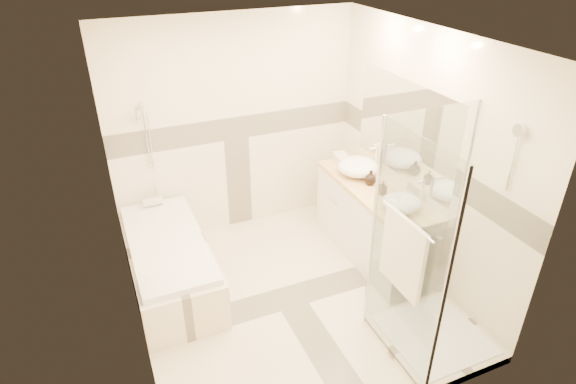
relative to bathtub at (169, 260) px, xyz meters
name	(u,v)px	position (x,y,z in m)	size (l,w,h in m)	color
room	(294,184)	(1.08, -0.64, 0.95)	(2.82, 3.02, 2.52)	beige
bathtub	(169,260)	(0.00, 0.00, 0.00)	(0.75, 1.70, 0.56)	#F4E4C3
vanity	(373,222)	(2.15, -0.35, 0.12)	(0.58, 1.62, 0.85)	white
shower_enclosure	(425,296)	(1.86, -1.62, 0.20)	(0.96, 0.93, 2.04)	#F4E4C3
vessel_sink_near	(358,167)	(2.13, 0.00, 0.63)	(0.45, 0.45, 0.18)	white
vessel_sink_far	(402,203)	(2.13, -0.81, 0.62)	(0.37, 0.37, 0.15)	white
faucet_near	(376,156)	(2.35, 0.00, 0.72)	(0.12, 0.03, 0.30)	silver
faucet_far	(421,190)	(2.35, -0.81, 0.70)	(0.11, 0.03, 0.28)	silver
amenity_bottle_a	(383,188)	(2.13, -0.49, 0.62)	(0.07, 0.07, 0.15)	black
amenity_bottle_b	(371,177)	(2.13, -0.26, 0.62)	(0.12, 0.12, 0.16)	black
folded_towels	(342,158)	(2.13, 0.37, 0.58)	(0.14, 0.23, 0.08)	white
rolled_towel	(153,202)	(0.00, 0.71, 0.30)	(0.09, 0.09, 0.21)	white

